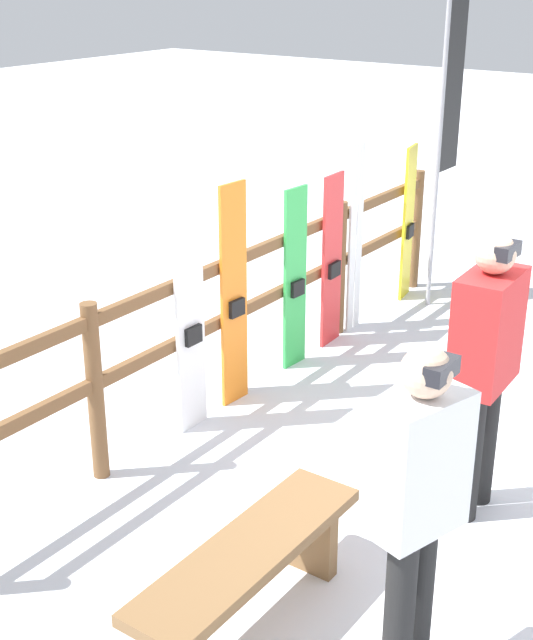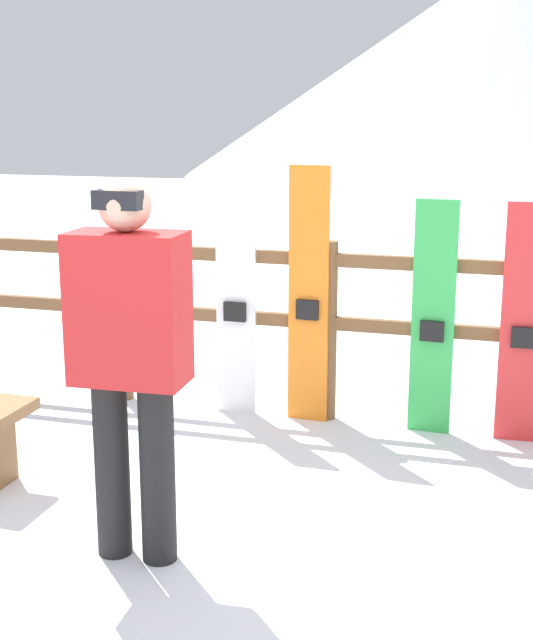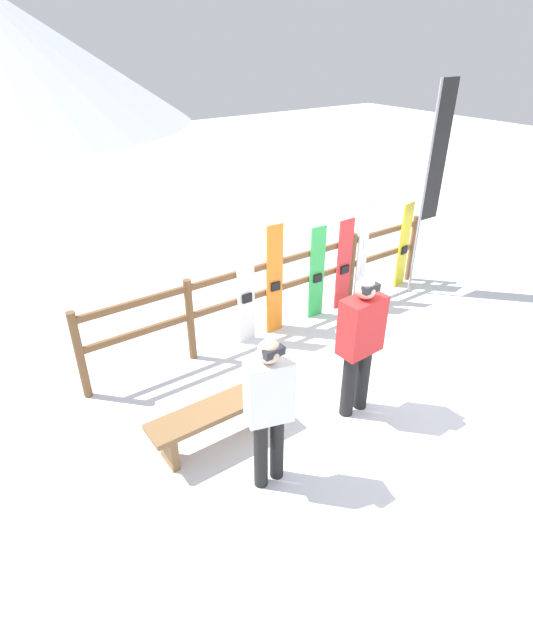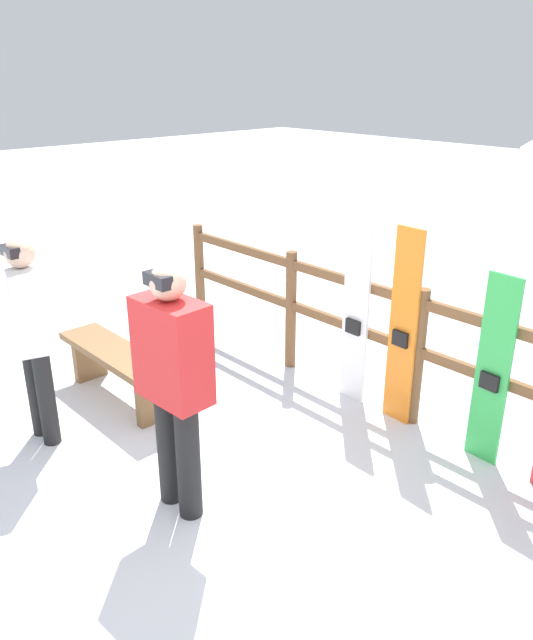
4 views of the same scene
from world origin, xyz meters
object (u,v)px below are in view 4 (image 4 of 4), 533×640
(bench, at_px, (118,363))
(snowboard_green, at_px, (492,372))
(person_red, at_px, (174,377))
(person_white, at_px, (31,328))
(snowboard_orange, at_px, (403,329))
(snowboard_white, at_px, (355,318))

(bench, xyz_separation_m, snowboard_green, (2.55, 1.45, 0.36))
(person_red, bearing_deg, person_white, -168.30)
(person_red, distance_m, snowboard_green, 2.18)
(bench, xyz_separation_m, person_white, (0.15, -0.74, 0.58))
(person_red, height_order, person_white, person_red)
(person_red, bearing_deg, snowboard_orange, 81.41)
(person_red, relative_size, snowboard_green, 1.17)
(bench, relative_size, snowboard_orange, 0.88)
(person_red, distance_m, person_white, 1.39)
(snowboard_white, height_order, snowboard_green, snowboard_white)
(bench, xyz_separation_m, snowboard_white, (1.34, 1.45, 0.40))
(person_white, relative_size, snowboard_white, 1.06)
(person_red, bearing_deg, snowboard_green, 61.41)
(bench, height_order, snowboard_white, snowboard_white)
(snowboard_white, bearing_deg, person_red, -84.74)
(snowboard_white, relative_size, snowboard_orange, 0.94)
(snowboard_white, height_order, snowboard_orange, snowboard_orange)
(person_white, bearing_deg, snowboard_white, 61.57)
(person_red, relative_size, snowboard_white, 1.10)
(bench, bearing_deg, snowboard_orange, 38.88)
(snowboard_white, bearing_deg, snowboard_green, -0.00)
(bench, bearing_deg, person_white, -78.24)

